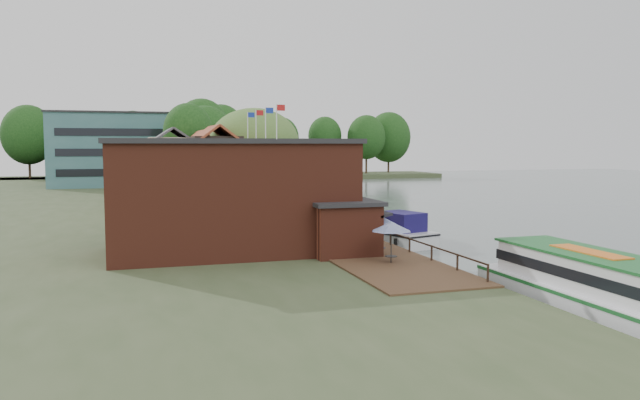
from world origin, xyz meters
TOP-DOWN VIEW (x-y plane):
  - ground at (0.00, 0.00)m, footprint 260.00×260.00m
  - land_bank at (-30.00, 35.00)m, footprint 50.00×140.00m
  - quay_deck at (-8.00, 10.00)m, footprint 6.00×50.00m
  - quay_rail at (-5.30, 10.50)m, footprint 0.20×49.00m
  - pub at (-14.00, -1.00)m, footprint 20.00×11.00m
  - hotel_block at (-22.00, 70.00)m, footprint 25.40×12.40m
  - cottage_a at (-15.00, 14.00)m, footprint 8.60×7.60m
  - cottage_b at (-18.00, 24.00)m, footprint 9.60×8.60m
  - cottage_c at (-14.00, 33.00)m, footprint 7.60×7.60m
  - willow at (-10.50, 19.00)m, footprint 8.60×8.60m
  - umbrella_0 at (-7.84, -7.89)m, footprint 2.33×2.33m
  - umbrella_1 at (-7.29, -4.93)m, footprint 2.21×2.21m
  - umbrella_2 at (-7.15, -1.80)m, footprint 2.08×2.08m
  - umbrella_3 at (-6.82, 1.47)m, footprint 2.20×2.20m
  - umbrella_4 at (-8.05, 5.51)m, footprint 2.06×2.06m
  - umbrella_5 at (-7.14, 8.59)m, footprint 2.46×2.46m
  - umbrella_6 at (-7.34, 10.90)m, footprint 2.26×2.26m
  - cruiser_0 at (-2.46, 5.65)m, footprint 6.41×11.33m
  - cruiser_1 at (-3.94, 12.23)m, footprint 3.38×9.85m
  - cruiser_2 at (-2.63, 23.99)m, footprint 3.99×9.44m
  - tour_boat at (-2.17, -18.07)m, footprint 4.10×14.14m
  - swan at (-3.54, -13.48)m, footprint 0.44×0.44m
  - bank_tree_0 at (-14.76, 40.66)m, footprint 6.29×6.29m
  - bank_tree_1 at (-11.59, 49.21)m, footprint 8.21×8.21m
  - bank_tree_2 at (-11.05, 58.47)m, footprint 8.93×8.93m
  - bank_tree_3 at (-12.77, 79.91)m, footprint 6.69×6.69m
  - bank_tree_4 at (-10.05, 84.28)m, footprint 6.69×6.69m
  - bank_tree_5 at (-18.81, 92.61)m, footprint 8.68×8.68m

SIDE VIEW (x-z plane):
  - ground at x=0.00m, z-range 0.00..0.00m
  - swan at x=-3.54m, z-range 0.00..0.44m
  - land_bank at x=-30.00m, z-range 0.00..1.00m
  - quay_deck at x=-8.00m, z-range 1.00..1.10m
  - cruiser_2 at x=-2.63m, z-range 0.00..2.19m
  - cruiser_1 at x=-3.94m, z-range 0.00..2.36m
  - cruiser_0 at x=-2.46m, z-range 0.00..2.65m
  - quay_rail at x=-5.30m, z-range 1.00..2.00m
  - tour_boat at x=-2.17m, z-range 0.00..3.08m
  - umbrella_0 at x=-7.84m, z-range 1.10..3.48m
  - umbrella_1 at x=-7.29m, z-range 1.10..3.48m
  - umbrella_2 at x=-7.15m, z-range 1.10..3.48m
  - umbrella_3 at x=-6.82m, z-range 1.10..3.48m
  - umbrella_4 at x=-8.05m, z-range 1.10..3.48m
  - umbrella_5 at x=-7.14m, z-range 1.10..3.48m
  - umbrella_6 at x=-7.34m, z-range 1.10..3.48m
  - pub at x=-14.00m, z-range 1.00..8.30m
  - cottage_a at x=-15.00m, z-range 1.00..9.50m
  - cottage_b at x=-18.00m, z-range 1.00..9.50m
  - cottage_c at x=-14.00m, z-range 1.00..9.50m
  - willow at x=-10.50m, z-range 1.00..11.43m
  - bank_tree_3 at x=-12.77m, z-range 1.00..12.00m
  - bank_tree_5 at x=-18.81m, z-range 1.00..13.07m
  - bank_tree_0 at x=-14.76m, z-range 1.00..13.20m
  - hotel_block at x=-22.00m, z-range 1.00..13.30m
  - bank_tree_1 at x=-11.59m, z-range 1.00..13.46m
  - bank_tree_4 at x=-10.05m, z-range 1.00..13.90m
  - bank_tree_2 at x=-11.05m, z-range 1.00..15.11m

